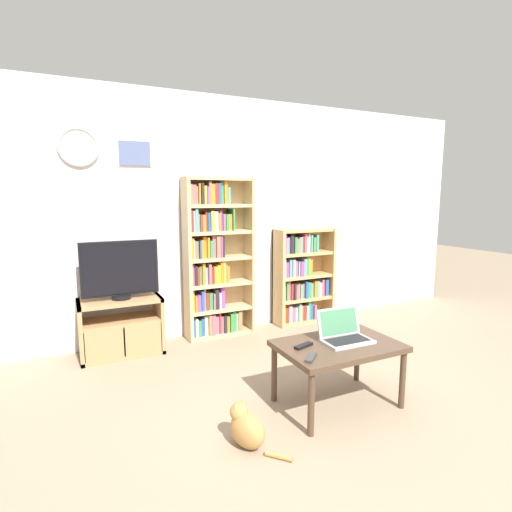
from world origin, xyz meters
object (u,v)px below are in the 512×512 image
remote_far_from_laptop (311,357)px  laptop (344,333)px  coffee_table (338,350)px  tv_stand (121,326)px  television (120,270)px  bookshelf_short (301,277)px  cat (246,428)px  bookshelf_tall (214,260)px  remote_near_laptop (304,346)px

remote_far_from_laptop → laptop: bearing=-109.0°
coffee_table → laptop: bearing=23.1°
tv_stand → television: (0.01, -0.01, 0.56)m
bookshelf_short → laptop: size_ratio=3.12×
remote_far_from_laptop → cat: 0.60m
remote_far_from_laptop → tv_stand: bearing=-14.7°
remote_far_from_laptop → coffee_table: bearing=-108.8°
bookshelf_tall → laptop: 1.83m
remote_near_laptop → tv_stand: bearing=15.6°
television → bookshelf_tall: (0.99, 0.13, 0.01)m
tv_stand → remote_near_laptop: tv_stand is taller
bookshelf_short → laptop: (-0.73, -1.76, -0.03)m
television → remote_near_laptop: bearing=-57.6°
television → bookshelf_tall: 1.00m
remote_near_laptop → cat: (-0.55, -0.22, -0.36)m
remote_near_laptop → cat: 0.69m
bookshelf_short → remote_far_from_laptop: 2.25m
bookshelf_short → coffee_table: bearing=-114.1°
laptop → television: bearing=131.2°
television → tv_stand: bearing=138.7°
television → cat: 2.03m
remote_far_from_laptop → television: bearing=-14.9°
coffee_table → remote_near_laptop: remote_near_laptop is taller
cat → remote_far_from_laptop: bearing=-19.1°
laptop → cat: bearing=-166.1°
bookshelf_short → laptop: bearing=-112.6°
bookshelf_short → coffee_table: (-0.80, -1.79, -0.14)m
laptop → remote_far_from_laptop: bearing=-154.8°
tv_stand → remote_near_laptop: (1.04, -1.63, 0.20)m
tv_stand → bookshelf_tall: (1.01, 0.12, 0.57)m
bookshelf_short → coffee_table: bookshelf_short is taller
coffee_table → bookshelf_tall: bearing=99.6°
tv_stand → remote_near_laptop: 1.95m
laptop → cat: laptop is taller
tv_stand → bookshelf_tall: size_ratio=0.44×
coffee_table → remote_near_laptop: (-0.27, 0.05, 0.06)m
television → bookshelf_tall: bearing=7.3°
tv_stand → cat: (0.49, -1.85, -0.16)m
television → bookshelf_short: (2.10, 0.12, -0.28)m
laptop → tv_stand: bearing=131.2°
tv_stand → remote_far_from_laptop: bearing=-62.0°
tv_stand → bookshelf_short: 2.13m
remote_near_laptop → cat: size_ratio=0.42×
tv_stand → bookshelf_tall: bearing=6.5°
television → remote_near_laptop: size_ratio=4.27×
remote_near_laptop → bookshelf_tall: bearing=-15.7°
remote_far_from_laptop → cat: remote_far_from_laptop is taller
cat → television: bearing=83.3°
tv_stand → laptop: 2.16m
television → bookshelf_short: 2.12m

